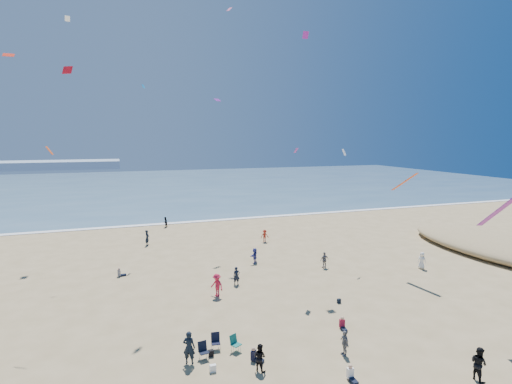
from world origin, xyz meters
name	(u,v)px	position (x,y,z in m)	size (l,w,h in m)	color
ocean	(142,186)	(0.00, 95.00, 0.03)	(220.00, 100.00, 0.06)	#476B84
surf_line	(162,224)	(0.00, 45.00, 0.04)	(220.00, 1.20, 0.08)	white
standing_flyers	(281,288)	(6.11, 13.68, 0.83)	(39.36, 46.96, 1.92)	white
seated_group	(275,346)	(2.63, 6.29, 0.42)	(14.92, 31.80, 0.84)	white
chair_cluster	(219,346)	(-0.60, 7.26, 0.50)	(2.75, 1.48, 1.00)	black
white_tote	(213,368)	(-1.35, 5.55, 0.20)	(0.35, 0.20, 0.40)	white
black_backpack	(211,353)	(-1.10, 7.11, 0.19)	(0.30, 0.22, 0.38)	black
navy_bag	(339,301)	(9.97, 11.33, 0.17)	(0.28, 0.18, 0.34)	black
kites_aloft	(327,118)	(9.70, 13.45, 14.23)	(38.73, 40.44, 24.53)	#FB230B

